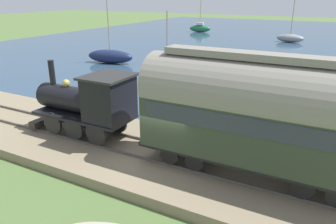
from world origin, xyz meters
TOP-DOWN VIEW (x-y plane):
  - ground_plane at (0.00, 0.00)m, footprint 200.00×200.00m
  - harbor_water at (43.60, 0.00)m, footprint 80.00×80.00m
  - rail_embankment at (0.35, 0.00)m, footprint 5.90×56.00m
  - steam_locomotive at (0.35, 4.11)m, footprint 2.13×5.33m
  - passenger_coach at (0.35, -3.37)m, footprint 2.40×8.43m
  - sailboat_gray at (41.14, 1.48)m, footprint 1.64×3.96m
  - sailboat_red at (13.13, 6.97)m, footprint 1.22×4.24m
  - sailboat_navy at (16.34, 15.36)m, footprint 2.38×5.14m
  - sailboat_green at (47.08, 18.32)m, footprint 1.64×4.08m
  - rowboat_mid_harbor at (9.20, 1.73)m, footprint 1.77×2.73m

SIDE VIEW (x-z plane):
  - ground_plane at x=0.00m, z-range 0.00..0.00m
  - harbor_water at x=43.60m, z-range 0.00..0.01m
  - rail_embankment at x=0.35m, z-range -0.06..0.48m
  - rowboat_mid_harbor at x=9.20m, z-range 0.01..0.46m
  - sailboat_gray at x=41.14m, z-range -2.74..3.97m
  - sailboat_red at x=13.13m, z-range -2.11..3.40m
  - sailboat_navy at x=16.34m, z-range -2.39..3.81m
  - sailboat_green at x=47.08m, z-range -3.95..5.48m
  - steam_locomotive at x=0.35m, z-range 0.54..3.88m
  - passenger_coach at x=0.35m, z-range 0.74..5.21m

